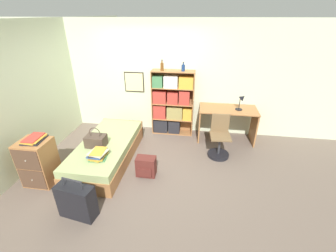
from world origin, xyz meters
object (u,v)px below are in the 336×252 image
bed (107,150)px  magazine_pile_on_dresser (34,139)px  bottle_green (162,66)px  desk_chair (219,143)px  handbag (96,141)px  bookcase (171,104)px  backpack (146,167)px  desk (227,118)px  dresser (38,162)px  suitcase (77,201)px  bottle_brown (183,68)px  book_stack_on_bed (98,154)px  desk_lamp (242,100)px

bed → magazine_pile_on_dresser: (-0.86, -0.78, 0.63)m
bottle_green → desk_chair: bottle_green is taller
bottle_green → handbag: bearing=-124.3°
bookcase → backpack: (-0.23, -1.72, -0.56)m
desk → dresser: bearing=-148.7°
dresser → desk: bearing=31.3°
backpack → suitcase: bearing=-125.9°
bed → bottle_brown: 2.37m
bottle_green → bottle_brown: 0.46m
magazine_pile_on_dresser → desk_chair: magazine_pile_on_dresser is taller
dresser → backpack: (1.76, 0.44, -0.22)m
desk_chair → backpack: (-1.34, -0.87, -0.10)m
book_stack_on_bed → dresser: dresser is taller
magazine_pile_on_dresser → desk: magazine_pile_on_dresser is taller
dresser → magazine_pile_on_dresser: bearing=66.6°
suitcase → bed: bearing=95.1°
suitcase → bookcase: (0.99, 2.77, 0.48)m
desk → desk_chair: desk_chair is taller
handbag → bottle_brown: bearing=45.8°
bed → book_stack_on_bed: book_stack_on_bed is taller
magazine_pile_on_dresser → bottle_green: 2.84m
bottle_green → desk: (1.51, -0.12, -1.09)m
bookcase → backpack: bookcase is taller
handbag → dresser: dresser is taller
backpack → bookcase: bearing=82.4°
bottle_brown → desk_chair: bottle_brown is taller
magazine_pile_on_dresser → desk: (3.27, 1.96, -0.30)m
magazine_pile_on_dresser → desk_lamp: size_ratio=1.02×
dresser → bottle_green: bottle_green is taller
desk_chair → backpack: size_ratio=2.33×
dresser → bottle_green: size_ratio=3.38×
desk_chair → bed: bearing=-167.6°
handbag → bottle_brown: bottle_brown is taller
bookcase → bottle_green: (-0.21, -0.04, 0.88)m
handbag → bottle_green: bottle_green is taller
desk → backpack: 2.21m
suitcase → dresser: size_ratio=0.82×
handbag → desk_chair: 2.44m
magazine_pile_on_dresser → desk_chair: (3.08, 1.27, -0.55)m
handbag → bottle_green: bearing=55.7°
suitcase → bottle_brown: bearing=65.8°
desk_lamp → desk_chair: (-0.44, -0.66, -0.72)m
bed → handbag: handbag is taller
dresser → bottle_green: 3.03m
book_stack_on_bed → bookcase: bearing=61.3°
desk → desk_lamp: size_ratio=3.47×
book_stack_on_bed → bookcase: 2.16m
book_stack_on_bed → suitcase: bearing=-87.5°
bed → dresser: bearing=-136.9°
suitcase → desk_chair: size_ratio=0.76×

